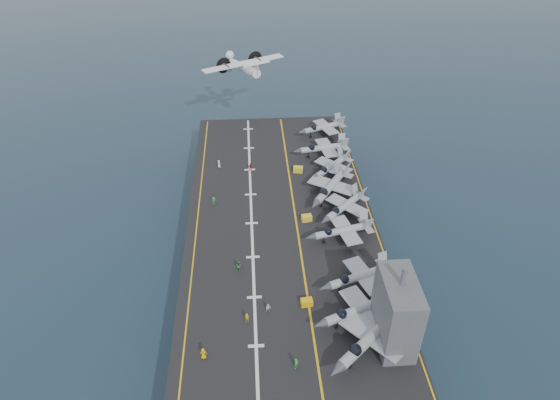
{
  "coord_description": "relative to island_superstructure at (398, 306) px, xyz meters",
  "views": [
    {
      "loc": [
        -5.66,
        -78.47,
        73.58
      ],
      "look_at": [
        0.0,
        4.0,
        13.0
      ],
      "focal_mm": 32.0,
      "sensor_mm": 36.0,
      "label": 1
    }
  ],
  "objects": [
    {
      "name": "fighter_jet_4",
      "position": [
        -2.0,
        31.55,
        -5.2
      ],
      "size": [
        15.73,
        15.54,
        4.61
      ],
      "primitive_type": null,
      "color": "gray",
      "rests_on": "flight_deck"
    },
    {
      "name": "flight_deck",
      "position": [
        -15.0,
        30.0,
        -7.7
      ],
      "size": [
        38.0,
        92.0,
        0.4
      ],
      "primitive_type": "cube",
      "color": "black",
      "rests_on": "hull"
    },
    {
      "name": "ground",
      "position": [
        -15.0,
        30.0,
        -17.9
      ],
      "size": [
        500.0,
        500.0,
        0.0
      ],
      "primitive_type": "plane",
      "color": "#142135",
      "rests_on": "ground"
    },
    {
      "name": "fighter_jet_6",
      "position": [
        -2.36,
        46.7,
        -5.2
      ],
      "size": [
        15.61,
        15.65,
        4.61
      ],
      "primitive_type": null,
      "color": "#91979F",
      "rests_on": "flight_deck"
    },
    {
      "name": "fighter_jet_8",
      "position": [
        -1.54,
        65.72,
        -5.21
      ],
      "size": [
        15.51,
        13.03,
        4.59
      ],
      "primitive_type": null,
      "color": "#949DA5",
      "rests_on": "flight_deck"
    },
    {
      "name": "crew_3",
      "position": [
        -28.83,
        37.08,
        -6.65
      ],
      "size": [
        1.21,
        1.02,
        1.7
      ],
      "primitive_type": "imported",
      "color": "green",
      "rests_on": "flight_deck"
    },
    {
      "name": "fighter_jet_1",
      "position": [
        -4.49,
        4.1,
        -4.99
      ],
      "size": [
        16.97,
        14.27,
        5.01
      ],
      "primitive_type": null,
      "color": "#99A0A9",
      "rests_on": "flight_deck"
    },
    {
      "name": "tow_cart_b",
      "position": [
        -9.85,
        30.18,
        -6.88
      ],
      "size": [
        2.24,
        1.65,
        1.23
      ],
      "primitive_type": null,
      "color": "gold",
      "rests_on": "flight_deck"
    },
    {
      "name": "deck_edge_port",
      "position": [
        -32.0,
        30.0,
        -7.48
      ],
      "size": [
        0.25,
        90.0,
        0.02
      ],
      "primitive_type": "cube",
      "color": "gold",
      "rests_on": "flight_deck"
    },
    {
      "name": "deck_edge_stbd",
      "position": [
        3.5,
        30.0,
        -7.48
      ],
      "size": [
        0.25,
        90.0,
        0.02
      ],
      "primitive_type": "cube",
      "color": "gold",
      "rests_on": "flight_deck"
    },
    {
      "name": "fighter_jet_3",
      "position": [
        -3.74,
        23.89,
        -5.18
      ],
      "size": [
        15.09,
        11.83,
        4.63
      ],
      "primitive_type": null,
      "color": "gray",
      "rests_on": "flight_deck"
    },
    {
      "name": "fighter_jet_7",
      "position": [
        -2.98,
        55.09,
        -5.11
      ],
      "size": [
        15.16,
        11.47,
        4.77
      ],
      "primitive_type": null,
      "color": "#8E979D",
      "rests_on": "flight_deck"
    },
    {
      "name": "landing_centerline",
      "position": [
        -21.0,
        30.0,
        -7.48
      ],
      "size": [
        0.5,
        90.0,
        0.02
      ],
      "primitive_type": "cube",
      "color": "silver",
      "rests_on": "flight_deck"
    },
    {
      "name": "transport_plane",
      "position": [
        -21.52,
        82.59,
        4.44
      ],
      "size": [
        28.43,
        25.07,
        5.6
      ],
      "primitive_type": null,
      "color": "silver"
    },
    {
      "name": "crew_0",
      "position": [
        -28.85,
        -1.6,
        -6.47
      ],
      "size": [
        1.25,
        0.84,
        2.07
      ],
      "primitive_type": "imported",
      "color": "#E6B405",
      "rests_on": "flight_deck"
    },
    {
      "name": "fighter_jet_0",
      "position": [
        -4.05,
        -1.79,
        -4.73
      ],
      "size": [
        18.97,
        18.51,
        5.53
      ],
      "primitive_type": null,
      "color": "#8D939B",
      "rests_on": "flight_deck"
    },
    {
      "name": "crew_5",
      "position": [
        -28.17,
        51.54,
        -6.55
      ],
      "size": [
        1.29,
        1.37,
        1.9
      ],
      "primitive_type": "imported",
      "color": "silver",
      "rests_on": "flight_deck"
    },
    {
      "name": "hull",
      "position": [
        -15.0,
        30.0,
        -12.9
      ],
      "size": [
        36.0,
        90.0,
        10.0
      ],
      "primitive_type": "cube",
      "color": "#56595E",
      "rests_on": "ground"
    },
    {
      "name": "crew_2",
      "position": [
        -23.6,
        16.84,
        -6.5
      ],
      "size": [
        1.44,
        1.37,
        2.0
      ],
      "primitive_type": "imported",
      "color": "#2D8A3A",
      "rests_on": "flight_deck"
    },
    {
      "name": "tow_cart_a",
      "position": [
        -12.35,
        7.77,
        -6.91
      ],
      "size": [
        2.09,
        1.49,
        1.17
      ],
      "primitive_type": null,
      "color": "#E7A70A",
      "rests_on": "flight_deck"
    },
    {
      "name": "crew_1",
      "position": [
        -22.3,
        4.85,
        -6.58
      ],
      "size": [
        1.15,
        0.81,
        1.83
      ],
      "primitive_type": "imported",
      "color": "gold",
      "rests_on": "flight_deck"
    },
    {
      "name": "fighter_jet_2",
      "position": [
        -2.81,
        11.5,
        -5.09
      ],
      "size": [
        16.16,
        13.36,
        4.81
      ],
      "primitive_type": null,
      "color": "gray",
      "rests_on": "flight_deck"
    },
    {
      "name": "foul_line",
      "position": [
        -12.0,
        30.0,
        -7.48
      ],
      "size": [
        0.35,
        90.0,
        0.02
      ],
      "primitive_type": "cube",
      "color": "gold",
      "rests_on": "flight_deck"
    },
    {
      "name": "fighter_jet_5",
      "position": [
        -3.89,
        38.25,
        -4.81
      ],
      "size": [
        17.14,
        18.61,
        5.38
      ],
      "primitive_type": null,
      "color": "#99A1AB",
      "rests_on": "flight_deck"
    },
    {
      "name": "crew_4",
      "position": [
        -20.82,
        49.64,
        -6.52
      ],
      "size": [
        1.39,
        1.18,
        1.96
      ],
      "primitive_type": "imported",
      "color": "#B4221C",
      "rests_on": "flight_deck"
    },
    {
      "name": "crew_6",
      "position": [
        -15.24,
        -4.27,
        -6.49
      ],
      "size": [
        1.37,
        1.45,
        2.01
      ],
      "primitive_type": "imported",
      "color": "green",
      "rests_on": "flight_deck"
    },
    {
      "name": "island_superstructure",
      "position": [
        0.0,
        0.0,
        0.0
      ],
      "size": [
        5.0,
        10.0,
        15.0
      ],
      "primitive_type": null,
      "color": "#56595E",
      "rests_on": "flight_deck"
    },
    {
      "name": "crew_7",
      "position": [
        -18.79,
        6.75,
        -6.66
      ],
      "size": [
        1.13,
        0.86,
        1.69
      ],
      "primitive_type": "imported",
      "color": "silver",
      "rests_on": "flight_deck"
    },
    {
      "name": "tow_cart_c",
      "position": [
        -9.81,
        48.35,
        -6.85
      ],
      "size": [
        2.38,
        1.78,
        1.29
      ],
      "primitive_type": null,
      "color": "gold",
      "rests_on": "flight_deck"
    }
  ]
}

